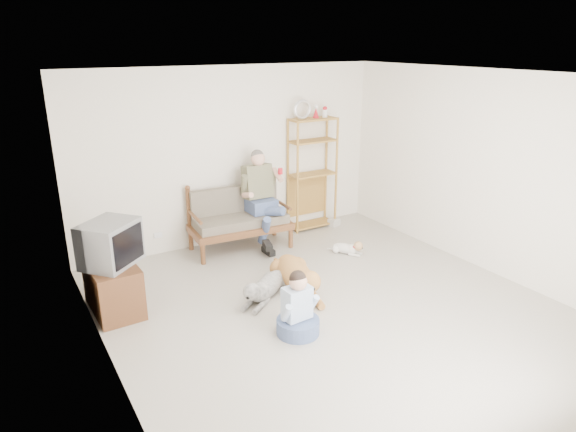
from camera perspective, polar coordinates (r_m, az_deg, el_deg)
floor at (r=6.21m, az=5.12°, el=-10.42°), size 5.50×5.50×0.00m
ceiling at (r=5.43m, az=5.98°, el=15.27°), size 5.50×5.50×0.00m
wall_back at (r=7.98m, az=-6.26°, el=6.64°), size 5.00×0.00×5.00m
wall_left at (r=4.72m, az=-19.85°, el=-3.22°), size 0.00×5.50×5.50m
wall_right at (r=7.39m, az=21.43°, el=4.43°), size 0.00×5.50×5.50m
loveseat at (r=7.83m, az=-5.53°, el=-0.15°), size 1.55×0.81×0.95m
man at (r=7.74m, az=-2.75°, el=1.22°), size 0.56×0.81×1.31m
etagere at (r=8.54m, az=2.71°, el=4.82°), size 0.82×0.36×2.16m
book_stack at (r=8.89m, az=5.13°, el=-0.67°), size 0.23×0.19×0.12m
tv_stand at (r=6.41m, az=-18.93°, el=-7.47°), size 0.53×0.92×0.60m
crt_tv at (r=6.16m, az=-19.13°, el=-2.90°), size 0.79×0.77×0.51m
wall_outlet at (r=7.85m, az=-14.24°, el=-2.07°), size 0.12×0.02×0.08m
golden_retriever at (r=6.58m, az=1.12°, el=-6.72°), size 0.63×1.52×0.47m
shaggy_dog at (r=6.41m, az=-2.63°, el=-7.94°), size 0.96×0.77×0.35m
terrier at (r=7.74m, az=6.76°, el=-3.55°), size 0.37×0.52×0.22m
child at (r=5.63m, az=1.08°, el=-10.53°), size 0.47×0.47×0.75m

